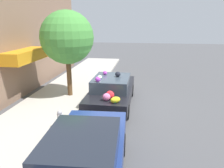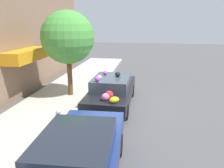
{
  "view_description": "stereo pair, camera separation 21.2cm",
  "coord_description": "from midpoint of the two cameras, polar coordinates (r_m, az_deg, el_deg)",
  "views": [
    {
      "loc": [
        -9.48,
        -1.34,
        3.8
      ],
      "look_at": [
        0.0,
        0.06,
        1.02
      ],
      "focal_mm": 35.0,
      "sensor_mm": 36.0,
      "label": 1
    },
    {
      "loc": [
        -9.44,
        -1.55,
        3.8
      ],
      "look_at": [
        0.0,
        0.06,
        1.02
      ],
      "focal_mm": 35.0,
      "sensor_mm": 36.0,
      "label": 2
    }
  ],
  "objects": [
    {
      "name": "street_tree",
      "position": [
        10.87,
        -12.22,
        11.75
      ],
      "size": [
        2.55,
        2.55,
        4.17
      ],
      "color": "brown",
      "rests_on": "sidewalk_curb"
    },
    {
      "name": "parked_car_plain",
      "position": [
        5.29,
        -8.68,
        -19.11
      ],
      "size": [
        4.59,
        2.02,
        1.46
      ],
      "rotation": [
        0.0,
        0.0,
        0.05
      ],
      "color": "navy",
      "rests_on": "ground"
    },
    {
      "name": "building_facade",
      "position": [
        11.46,
        -25.74,
        9.47
      ],
      "size": [
        18.0,
        1.2,
        5.6
      ],
      "color": "#846651",
      "rests_on": "ground"
    },
    {
      "name": "fire_hydrant",
      "position": [
        7.94,
        -14.14,
        -9.0
      ],
      "size": [
        0.2,
        0.2,
        0.7
      ],
      "color": "#B2B2B7",
      "rests_on": "sidewalk_curb"
    },
    {
      "name": "art_car",
      "position": [
        10.02,
        -0.66,
        -1.73
      ],
      "size": [
        4.53,
        1.83,
        1.62
      ],
      "rotation": [
        0.0,
        0.0,
        -0.01
      ],
      "color": "black",
      "rests_on": "ground"
    },
    {
      "name": "ground_plane",
      "position": [
        10.3,
        -0.25,
        -5.46
      ],
      "size": [
        60.0,
        60.0,
        0.0
      ],
      "primitive_type": "plane",
      "color": "#4C4C4F"
    },
    {
      "name": "sidewalk_curb",
      "position": [
        10.98,
        -14.36,
        -4.19
      ],
      "size": [
        24.0,
        3.2,
        0.14
      ],
      "color": "#B2ADA3",
      "rests_on": "ground"
    }
  ]
}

